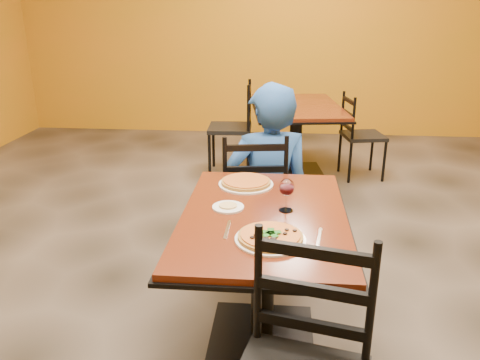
# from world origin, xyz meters

# --- Properties ---
(floor) EXTENTS (7.00, 8.00, 0.01)m
(floor) POSITION_xyz_m (0.00, 0.00, 0.00)
(floor) COLOR black
(floor) RESTS_ON ground
(wall_back) EXTENTS (7.00, 0.01, 3.00)m
(wall_back) POSITION_xyz_m (0.00, 4.00, 1.50)
(wall_back) COLOR #C37315
(wall_back) RESTS_ON ground
(table_main) EXTENTS (0.83, 1.23, 0.75)m
(table_main) POSITION_xyz_m (0.00, -0.50, 0.56)
(table_main) COLOR #59200E
(table_main) RESTS_ON floor
(table_second) EXTENTS (1.04, 1.41, 0.75)m
(table_second) POSITION_xyz_m (0.22, 2.24, 0.56)
(table_second) COLOR #59200E
(table_second) RESTS_ON floor
(chair_main_far) EXTENTS (0.48, 0.48, 0.95)m
(chair_main_far) POSITION_xyz_m (-0.11, 0.41, 0.47)
(chair_main_far) COLOR black
(chair_main_far) RESTS_ON floor
(chair_second_left) EXTENTS (0.46, 0.46, 0.97)m
(chair_second_left) POSITION_xyz_m (-0.47, 2.24, 0.49)
(chair_second_left) COLOR black
(chair_second_left) RESTS_ON floor
(chair_second_right) EXTENTS (0.46, 0.46, 0.87)m
(chair_second_right) POSITION_xyz_m (0.91, 2.24, 0.44)
(chair_second_right) COLOR black
(chair_second_right) RESTS_ON floor
(diner) EXTENTS (0.70, 0.54, 1.24)m
(diner) POSITION_xyz_m (-0.01, 0.50, 0.62)
(diner) COLOR #1B4F98
(diner) RESTS_ON floor
(plate_main) EXTENTS (0.31, 0.31, 0.01)m
(plate_main) POSITION_xyz_m (0.04, -0.78, 0.76)
(plate_main) COLOR white
(plate_main) RESTS_ON table_main
(pizza_main) EXTENTS (0.28, 0.28, 0.02)m
(pizza_main) POSITION_xyz_m (0.04, -0.78, 0.77)
(pizza_main) COLOR maroon
(pizza_main) RESTS_ON plate_main
(plate_far) EXTENTS (0.31, 0.31, 0.01)m
(plate_far) POSITION_xyz_m (-0.12, -0.11, 0.76)
(plate_far) COLOR white
(plate_far) RESTS_ON table_main
(pizza_far) EXTENTS (0.28, 0.28, 0.02)m
(pizza_far) POSITION_xyz_m (-0.12, -0.11, 0.77)
(pizza_far) COLOR orange
(pizza_far) RESTS_ON plate_far
(side_plate) EXTENTS (0.16, 0.16, 0.01)m
(side_plate) POSITION_xyz_m (-0.18, -0.44, 0.76)
(side_plate) COLOR white
(side_plate) RESTS_ON table_main
(dip) EXTENTS (0.09, 0.09, 0.01)m
(dip) POSITION_xyz_m (-0.18, -0.44, 0.76)
(dip) COLOR tan
(dip) RESTS_ON side_plate
(wine_glass) EXTENTS (0.08, 0.08, 0.18)m
(wine_glass) POSITION_xyz_m (0.11, -0.45, 0.84)
(wine_glass) COLOR white
(wine_glass) RESTS_ON table_main
(fork) EXTENTS (0.02, 0.19, 0.00)m
(fork) POSITION_xyz_m (-0.16, -0.69, 0.75)
(fork) COLOR silver
(fork) RESTS_ON table_main
(knife) EXTENTS (0.04, 0.21, 0.00)m
(knife) POSITION_xyz_m (0.25, -0.74, 0.75)
(knife) COLOR silver
(knife) RESTS_ON table_main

